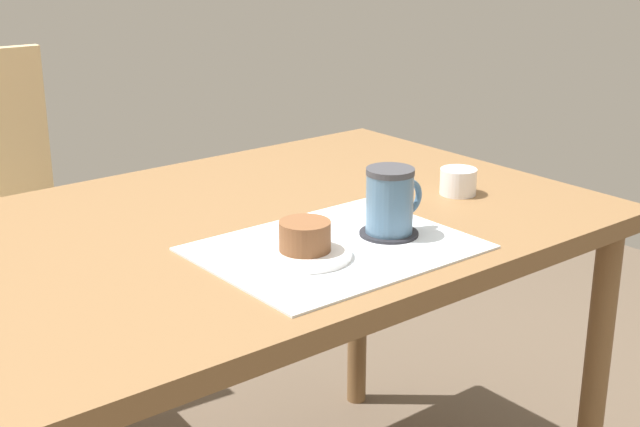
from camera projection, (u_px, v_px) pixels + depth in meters
name	position (u px, v px, depth m)	size (l,w,h in m)	color
dining_table	(233.00, 264.00, 1.56)	(1.32, 0.82, 0.73)	brown
placemat	(336.00, 248.00, 1.43)	(0.42, 0.33, 0.00)	white
pastry_plate	(306.00, 253.00, 1.38)	(0.15, 0.15, 0.01)	white
pastry	(306.00, 236.00, 1.37)	(0.08, 0.08, 0.05)	brown
coffee_coaster	(389.00, 233.00, 1.48)	(0.10, 0.10, 0.01)	#232328
coffee_mug	(391.00, 200.00, 1.46)	(0.11, 0.08, 0.11)	slate
sugar_bowl	(458.00, 182.00, 1.70)	(0.07, 0.07, 0.05)	white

